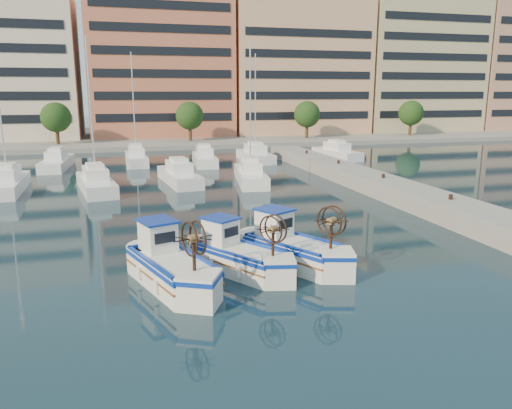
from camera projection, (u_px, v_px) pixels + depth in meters
name	position (u px, v px, depth m)	size (l,w,h in m)	color
ground	(272.00, 273.00, 21.11)	(300.00, 300.00, 0.00)	#193141
quay	(430.00, 202.00, 31.85)	(3.00, 60.00, 1.20)	gray
waterfront	(210.00, 70.00, 82.26)	(180.00, 40.00, 25.60)	gray
yacht_marina	(155.00, 168.00, 46.59)	(40.94, 23.09, 11.50)	white
fishing_boat_a	(170.00, 265.00, 19.58)	(3.39, 5.08, 3.07)	white
fishing_boat_b	(238.00, 254.00, 21.07)	(3.85, 4.60, 2.81)	white
fishing_boat_c	(293.00, 247.00, 21.90)	(3.95, 4.96, 3.01)	white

